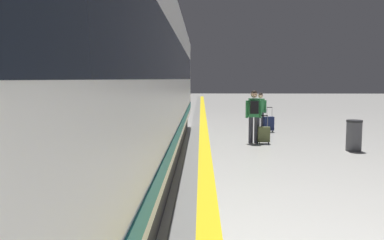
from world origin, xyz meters
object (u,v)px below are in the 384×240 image
at_px(suitcase_mid, 269,124).
at_px(waste_bin, 354,135).
at_px(passenger_near, 254,112).
at_px(suitcase_near, 264,134).
at_px(high_speed_train, 40,46).
at_px(passenger_mid, 260,109).

height_order(suitcase_mid, waste_bin, suitcase_mid).
bearing_deg(passenger_near, suitcase_near, -22.00).
bearing_deg(suitcase_near, high_speed_train, -115.69).
bearing_deg(passenger_near, high_speed_train, -113.53).
height_order(passenger_near, suitcase_near, passenger_near).
bearing_deg(suitcase_near, suitcase_mid, 77.56).
bearing_deg(high_speed_train, passenger_near, 66.47).
height_order(passenger_near, waste_bin, passenger_near).
distance_m(passenger_near, passenger_mid, 3.10).
relative_size(passenger_near, passenger_mid, 1.11).
distance_m(high_speed_train, suitcase_near, 9.43).
bearing_deg(passenger_mid, suitcase_mid, -31.83).
relative_size(high_speed_train, suitcase_near, 29.38).
xyz_separation_m(high_speed_train, passenger_mid, (4.31, 11.43, -1.60)).
bearing_deg(waste_bin, suitcase_near, 152.26).
distance_m(suitcase_near, waste_bin, 2.75).
bearing_deg(waste_bin, passenger_mid, 115.30).
xyz_separation_m(high_speed_train, passenger_near, (3.66, 8.40, -1.47)).
bearing_deg(suitcase_near, passenger_mid, 83.97).
bearing_deg(passenger_mid, passenger_near, -102.19).
height_order(passenger_near, suitcase_mid, passenger_near).
xyz_separation_m(suitcase_near, waste_bin, (2.43, -1.28, 0.15)).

